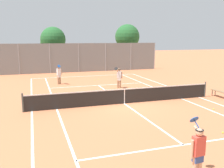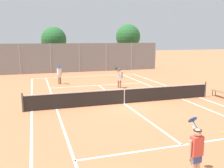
# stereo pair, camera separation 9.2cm
# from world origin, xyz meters

# --- Properties ---
(ground_plane) EXTENTS (120.00, 120.00, 0.00)m
(ground_plane) POSITION_xyz_m (0.00, 0.00, 0.00)
(ground_plane) COLOR #C67047
(court_line_markings) EXTENTS (11.10, 23.90, 0.01)m
(court_line_markings) POSITION_xyz_m (0.00, 0.00, 0.00)
(court_line_markings) COLOR white
(court_line_markings) RESTS_ON ground
(tennis_net) EXTENTS (12.00, 0.10, 1.07)m
(tennis_net) POSITION_xyz_m (0.00, 0.00, 0.51)
(tennis_net) COLOR #474C47
(tennis_net) RESTS_ON ground
(player_near_side) EXTENTS (0.62, 0.77, 1.77)m
(player_near_side) POSITION_xyz_m (-1.08, -8.65, 0.93)
(player_near_side) COLOR #D8A884
(player_near_side) RESTS_ON ground
(player_far_left) EXTENTS (0.44, 0.89, 1.77)m
(player_far_left) POSITION_xyz_m (-3.13, 8.03, 0.93)
(player_far_left) COLOR #936B4C
(player_far_left) RESTS_ON ground
(player_far_right) EXTENTS (0.82, 0.70, 1.77)m
(player_far_right) POSITION_xyz_m (1.35, 4.82, 0.93)
(player_far_right) COLOR #936B4C
(player_far_right) RESTS_ON ground
(loose_tennis_ball_0) EXTENTS (0.07, 0.07, 0.07)m
(loose_tennis_ball_0) POSITION_xyz_m (0.33, 8.99, 0.03)
(loose_tennis_ball_0) COLOR #D1DB33
(loose_tennis_ball_0) RESTS_ON ground
(loose_tennis_ball_1) EXTENTS (0.07, 0.07, 0.07)m
(loose_tennis_ball_1) POSITION_xyz_m (0.83, 9.29, 0.03)
(loose_tennis_ball_1) COLOR #D1DB33
(loose_tennis_ball_1) RESTS_ON ground
(loose_tennis_ball_2) EXTENTS (0.07, 0.07, 0.07)m
(loose_tennis_ball_2) POSITION_xyz_m (2.29, -5.89, 0.03)
(loose_tennis_ball_2) COLOR #D1DB33
(loose_tennis_ball_2) RESTS_ON ground
(loose_tennis_ball_3) EXTENTS (0.07, 0.07, 0.07)m
(loose_tennis_ball_3) POSITION_xyz_m (4.40, -2.80, 0.03)
(loose_tennis_ball_3) COLOR #D1DB33
(loose_tennis_ball_3) RESTS_ON ground
(courtside_bench) EXTENTS (0.36, 1.50, 0.47)m
(courtside_bench) POSITION_xyz_m (6.80, -0.52, 0.41)
(courtside_bench) COLOR olive
(courtside_bench) RESTS_ON ground
(back_fence) EXTENTS (20.17, 0.08, 3.44)m
(back_fence) POSITION_xyz_m (-0.00, 15.47, 1.72)
(back_fence) COLOR gray
(back_fence) RESTS_ON ground
(tree_behind_left) EXTENTS (3.20, 3.20, 5.45)m
(tree_behind_left) POSITION_xyz_m (-2.72, 19.18, 3.76)
(tree_behind_left) COLOR brown
(tree_behind_left) RESTS_ON ground
(tree_behind_right) EXTENTS (3.43, 3.43, 5.93)m
(tree_behind_right) POSITION_xyz_m (7.69, 19.23, 4.14)
(tree_behind_right) COLOR brown
(tree_behind_right) RESTS_ON ground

